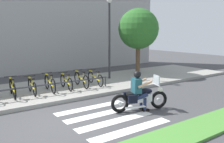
% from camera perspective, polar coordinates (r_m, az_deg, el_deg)
% --- Properties ---
extents(ground_plane, '(48.00, 48.00, 0.00)m').
position_cam_1_polar(ground_plane, '(7.58, -9.68, -11.87)').
color(ground_plane, '#424244').
extents(sidewalk, '(24.00, 4.40, 0.15)m').
position_cam_1_polar(sidewalk, '(11.22, -18.57, -4.76)').
color(sidewalk, gray).
rests_on(sidewalk, ground).
extents(crosswalk_stripe_0, '(2.80, 0.40, 0.01)m').
position_cam_1_polar(crosswalk_stripe_0, '(6.88, 5.03, -14.03)').
color(crosswalk_stripe_0, white).
rests_on(crosswalk_stripe_0, ground).
extents(crosswalk_stripe_1, '(2.80, 0.40, 0.01)m').
position_cam_1_polar(crosswalk_stripe_1, '(7.46, 1.02, -12.06)').
color(crosswalk_stripe_1, white).
rests_on(crosswalk_stripe_1, ground).
extents(crosswalk_stripe_2, '(2.80, 0.40, 0.01)m').
position_cam_1_polar(crosswalk_stripe_2, '(8.08, -2.34, -10.33)').
color(crosswalk_stripe_2, white).
rests_on(crosswalk_stripe_2, ground).
extents(crosswalk_stripe_3, '(2.80, 0.40, 0.01)m').
position_cam_1_polar(crosswalk_stripe_3, '(8.73, -5.19, -8.83)').
color(crosswalk_stripe_3, white).
rests_on(crosswalk_stripe_3, ground).
extents(motorcycle, '(2.11, 0.90, 1.24)m').
position_cam_1_polar(motorcycle, '(8.34, 6.97, -6.45)').
color(motorcycle, black).
rests_on(motorcycle, ground).
extents(rider, '(0.73, 0.66, 1.45)m').
position_cam_1_polar(rider, '(8.21, 6.53, -4.02)').
color(rider, '#1E4C59').
rests_on(rider, ground).
extents(bicycle_2, '(0.48, 1.71, 0.80)m').
position_cam_1_polar(bicycle_2, '(10.31, -23.29, -3.77)').
color(bicycle_2, black).
rests_on(bicycle_2, sidewalk).
extents(bicycle_3, '(0.48, 1.58, 0.74)m').
position_cam_1_polar(bicycle_3, '(10.49, -19.09, -3.44)').
color(bicycle_3, black).
rests_on(bicycle_3, sidewalk).
extents(bicycle_4, '(0.48, 1.70, 0.80)m').
position_cam_1_polar(bicycle_4, '(10.71, -15.06, -2.84)').
color(bicycle_4, black).
rests_on(bicycle_4, sidewalk).
extents(bicycle_5, '(0.48, 1.63, 0.74)m').
position_cam_1_polar(bicycle_5, '(10.99, -11.21, -2.50)').
color(bicycle_5, black).
rests_on(bicycle_5, sidewalk).
extents(bicycle_6, '(0.48, 1.76, 0.79)m').
position_cam_1_polar(bicycle_6, '(11.31, -7.57, -1.95)').
color(bicycle_6, black).
rests_on(bicycle_6, sidewalk).
extents(bicycle_7, '(0.48, 1.69, 0.73)m').
position_cam_1_polar(bicycle_7, '(11.69, -4.15, -1.65)').
color(bicycle_7, black).
rests_on(bicycle_7, sidewalk).
extents(bike_rack, '(6.09, 0.07, 0.49)m').
position_cam_1_polar(bike_rack, '(10.06, -16.11, -3.31)').
color(bike_rack, '#333338').
rests_on(bike_rack, sidewalk).
extents(street_lamp, '(0.28, 0.28, 4.63)m').
position_cam_1_polar(street_lamp, '(13.15, -0.65, 9.67)').
color(street_lamp, '#2D2D33').
rests_on(street_lamp, ground).
extents(tree_near_rack, '(2.56, 2.56, 4.28)m').
position_cam_1_polar(tree_near_rack, '(14.98, 6.51, 10.34)').
color(tree_near_rack, brown).
rests_on(tree_near_rack, ground).
extents(building_backdrop, '(24.00, 1.20, 9.13)m').
position_cam_1_polar(building_backdrop, '(16.56, -25.17, 14.95)').
color(building_backdrop, '#A1A1A1').
rests_on(building_backdrop, ground).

